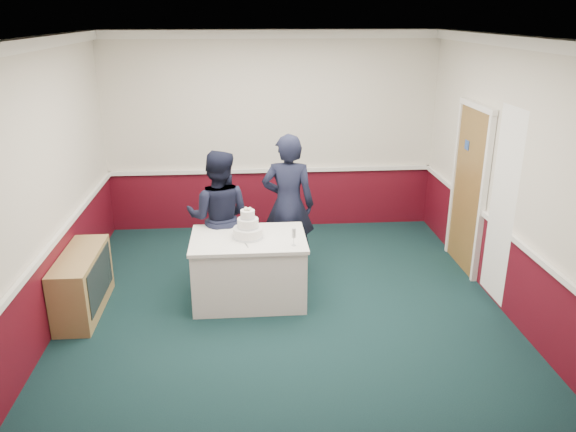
{
  "coord_description": "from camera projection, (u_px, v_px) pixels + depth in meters",
  "views": [
    {
      "loc": [
        -0.41,
        -5.92,
        3.23
      ],
      "look_at": [
        0.05,
        -0.1,
        1.1
      ],
      "focal_mm": 35.0,
      "sensor_mm": 36.0,
      "label": 1
    }
  ],
  "objects": [
    {
      "name": "ground",
      "position": [
        283.0,
        300.0,
        6.68
      ],
      "size": [
        5.0,
        5.0,
        0.0
      ],
      "primitive_type": "plane",
      "color": "#132D2F",
      "rests_on": "ground"
    },
    {
      "name": "room_shell",
      "position": [
        286.0,
        126.0,
        6.58
      ],
      "size": [
        5.0,
        5.0,
        3.0
      ],
      "color": "silver",
      "rests_on": "ground"
    },
    {
      "name": "sideboard",
      "position": [
        83.0,
        283.0,
        6.32
      ],
      "size": [
        0.41,
        1.2,
        0.7
      ],
      "color": "#A47E4F",
      "rests_on": "ground"
    },
    {
      "name": "cake_table",
      "position": [
        249.0,
        268.0,
        6.58
      ],
      "size": [
        1.32,
        0.92,
        0.79
      ],
      "color": "white",
      "rests_on": "ground"
    },
    {
      "name": "wedding_cake",
      "position": [
        248.0,
        228.0,
        6.4
      ],
      "size": [
        0.35,
        0.35,
        0.36
      ],
      "color": "white",
      "rests_on": "cake_table"
    },
    {
      "name": "cake_knife",
      "position": [
        246.0,
        244.0,
        6.25
      ],
      "size": [
        0.07,
        0.22,
        0.0
      ],
      "primitive_type": "cube",
      "rotation": [
        0.0,
        0.0,
        0.24
      ],
      "color": "silver",
      "rests_on": "cake_table"
    },
    {
      "name": "champagne_flute",
      "position": [
        294.0,
        234.0,
        6.17
      ],
      "size": [
        0.05,
        0.05,
        0.21
      ],
      "color": "silver",
      "rests_on": "cake_table"
    },
    {
      "name": "person_man",
      "position": [
        219.0,
        217.0,
        6.93
      ],
      "size": [
        0.91,
        0.76,
        1.68
      ],
      "primitive_type": "imported",
      "rotation": [
        0.0,
        0.0,
        2.99
      ],
      "color": "black",
      "rests_on": "ground"
    },
    {
      "name": "person_woman",
      "position": [
        288.0,
        205.0,
        7.13
      ],
      "size": [
        0.73,
        0.53,
        1.84
      ],
      "primitive_type": "imported",
      "rotation": [
        0.0,
        0.0,
        3.0
      ],
      "color": "black",
      "rests_on": "ground"
    }
  ]
}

